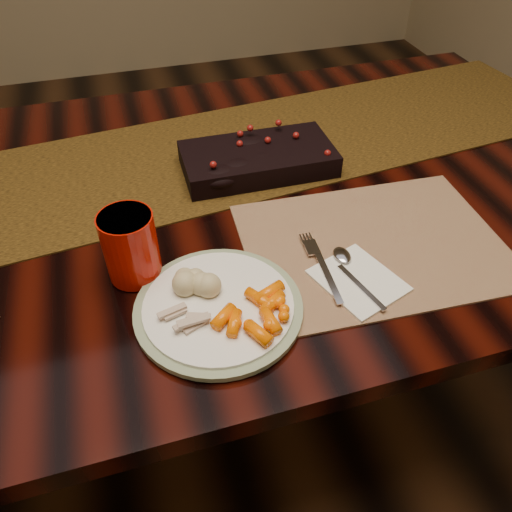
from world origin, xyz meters
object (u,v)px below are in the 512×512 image
object	(u,v)px
dinner_plate	(218,307)
napkin	(358,280)
red_cup	(131,246)
turkey_shreds	(186,316)
baby_carrots	(251,316)
mashed_potatoes	(198,277)
centerpiece	(258,156)
placemat_main	(373,244)
dining_table	(211,316)

from	to	relation	value
dinner_plate	napkin	world-z (taller)	dinner_plate
napkin	red_cup	world-z (taller)	red_cup
turkey_shreds	napkin	size ratio (longest dim) A/B	0.58
baby_carrots	mashed_potatoes	size ratio (longest dim) A/B	1.50
dinner_plate	turkey_shreds	distance (m)	0.06
napkin	turkey_shreds	bearing A→B (deg)	163.51
centerpiece	placemat_main	bearing A→B (deg)	-66.37
placemat_main	baby_carrots	bearing A→B (deg)	-152.43
dining_table	centerpiece	bearing A→B (deg)	19.53
dinner_plate	napkin	size ratio (longest dim) A/B	1.95
dining_table	red_cup	world-z (taller)	red_cup
dinner_plate	mashed_potatoes	bearing A→B (deg)	114.66
placemat_main	dinner_plate	xyz separation A→B (m)	(-0.30, -0.07, 0.01)
centerpiece	red_cup	xyz separation A→B (m)	(-0.28, -0.24, 0.03)
dining_table	mashed_potatoes	distance (m)	0.50
red_cup	mashed_potatoes	bearing A→B (deg)	-38.34
placemat_main	mashed_potatoes	size ratio (longest dim) A/B	6.31
napkin	placemat_main	bearing A→B (deg)	30.33
napkin	red_cup	xyz separation A→B (m)	(-0.34, 0.12, 0.06)
mashed_potatoes	dining_table	bearing A→B (deg)	78.02
centerpiece	turkey_shreds	world-z (taller)	centerpiece
turkey_shreds	napkin	bearing A→B (deg)	2.62
dinner_plate	red_cup	bearing A→B (deg)	133.56
mashed_potatoes	turkey_shreds	world-z (taller)	mashed_potatoes
placemat_main	dining_table	bearing A→B (deg)	140.49
dining_table	placemat_main	distance (m)	0.52
baby_carrots	mashed_potatoes	bearing A→B (deg)	123.23
dining_table	red_cup	bearing A→B (deg)	-126.98
turkey_shreds	red_cup	bearing A→B (deg)	113.63
placemat_main	dinner_plate	bearing A→B (deg)	-163.30
centerpiece	placemat_main	world-z (taller)	centerpiece
turkey_shreds	napkin	world-z (taller)	turkey_shreds
napkin	mashed_potatoes	bearing A→B (deg)	149.56
red_cup	dining_table	bearing A→B (deg)	53.02
placemat_main	napkin	world-z (taller)	napkin
baby_carrots	turkey_shreds	size ratio (longest dim) A/B	1.39
dining_table	red_cup	xyz separation A→B (m)	(-0.15, -0.19, 0.44)
baby_carrots	red_cup	bearing A→B (deg)	132.71
placemat_main	red_cup	bearing A→B (deg)	176.78
turkey_shreds	red_cup	xyz separation A→B (m)	(-0.06, 0.13, 0.04)
turkey_shreds	mashed_potatoes	bearing A→B (deg)	63.72
dinner_plate	baby_carrots	bearing A→B (deg)	-49.61
centerpiece	turkey_shreds	size ratio (longest dim) A/B	4.02
dining_table	mashed_potatoes	xyz separation A→B (m)	(-0.06, -0.27, 0.41)
centerpiece	mashed_potatoes	bearing A→B (deg)	-121.38
dinner_plate	red_cup	xyz separation A→B (m)	(-0.11, 0.12, 0.05)
placemat_main	napkin	bearing A→B (deg)	-127.51
placemat_main	dinner_plate	distance (m)	0.31
centerpiece	napkin	xyz separation A→B (m)	(0.06, -0.36, -0.03)
baby_carrots	napkin	distance (m)	0.20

